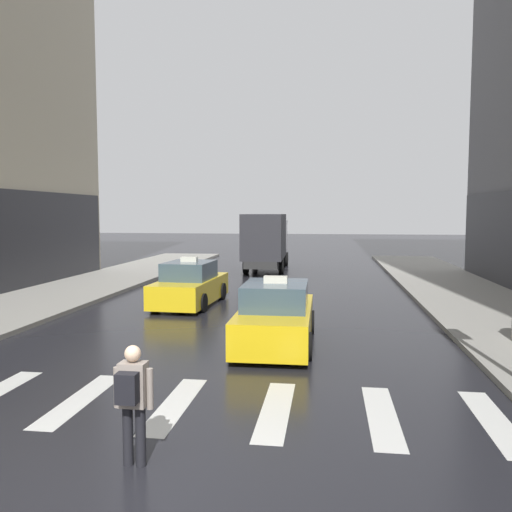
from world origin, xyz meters
The scene contains 6 objects.
ground_plane centered at (0.00, 0.00, 0.00)m, with size 160.00×160.00×0.00m, color black.
crosswalk_markings centered at (0.00, 3.00, 0.00)m, with size 11.30×2.80×0.01m.
taxi_lead centered at (1.35, 7.47, 0.72)m, with size 1.96×4.56×1.80m.
taxi_second centered at (-2.39, 12.86, 0.72)m, with size 2.08×4.61×1.80m.
box_truck centered at (-0.97, 24.62, 1.85)m, with size 2.43×7.59×3.35m.
pedestrian_with_backpack centered at (0.11, 0.73, 0.97)m, with size 0.55×0.43×1.65m.
Camera 1 is at (2.67, -5.71, 3.40)m, focal length 36.43 mm.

